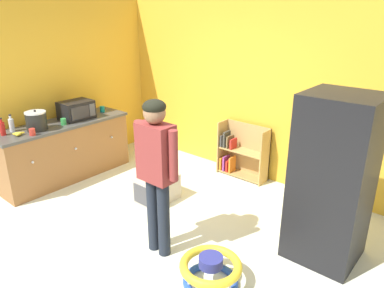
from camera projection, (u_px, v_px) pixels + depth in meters
ground_plane at (149, 238)px, 4.20m from camera, size 12.00×12.00×0.00m
back_wall at (259, 92)px, 5.39m from camera, size 5.20×0.06×2.70m
left_side_wall at (71, 85)px, 5.89m from camera, size 0.06×2.99×2.70m
kitchen_counter at (65, 150)px, 5.59m from camera, size 0.65×2.04×0.90m
refrigerator at (332, 180)px, 3.63m from camera, size 0.73×0.68×1.78m
bookshelf at (241, 153)px, 5.69m from camera, size 0.80×0.28×0.85m
standing_person at (156, 164)px, 3.63m from camera, size 0.57×0.23×1.71m
baby_walker at (211, 271)px, 3.45m from camera, size 0.60×0.60×0.32m
pet_carrier at (157, 188)px, 4.99m from camera, size 0.42×0.55×0.36m
microwave at (76, 110)px, 5.59m from camera, size 0.37×0.48×0.28m
crock_pot at (36, 121)px, 5.06m from camera, size 0.29×0.29×0.30m
banana_bunch at (19, 134)px, 4.88m from camera, size 0.15×0.16×0.04m
ketchup_bottle at (2, 128)px, 4.86m from camera, size 0.07×0.07×0.25m
clear_bottle at (12, 125)px, 5.02m from camera, size 0.07×0.07×0.25m
red_cup at (32, 132)px, 4.88m from camera, size 0.08×0.08×0.09m
teal_cup at (102, 109)px, 5.99m from camera, size 0.08×0.08×0.09m
green_cup at (63, 122)px, 5.33m from camera, size 0.08×0.08×0.09m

